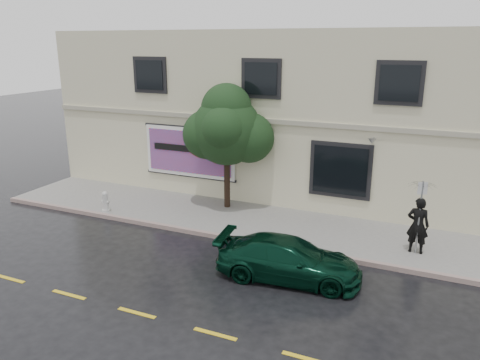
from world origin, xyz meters
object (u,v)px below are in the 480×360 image
at_px(street_tree, 227,131).
at_px(fire_hydrant, 106,202).
at_px(car, 289,259).
at_px(pedestrian, 418,225).

distance_m(street_tree, fire_hydrant, 5.48).
distance_m(car, fire_hydrant, 8.40).
bearing_deg(car, street_tree, 36.19).
bearing_deg(car, pedestrian, -53.35).
relative_size(pedestrian, fire_hydrant, 2.24).
xyz_separation_m(street_tree, fire_hydrant, (-4.12, -2.40, -2.70)).
xyz_separation_m(car, street_tree, (-4.03, 4.44, 2.65)).
distance_m(car, pedestrian, 4.41).
bearing_deg(fire_hydrant, street_tree, 34.34).
bearing_deg(fire_hydrant, car, -9.94).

